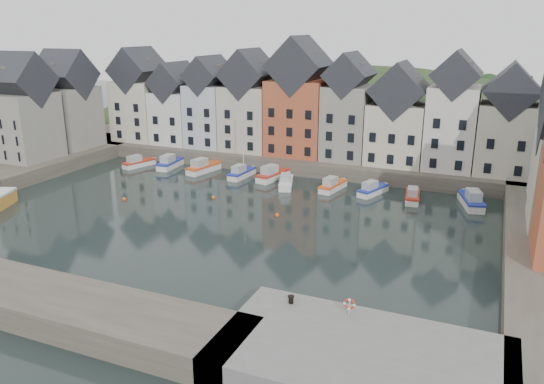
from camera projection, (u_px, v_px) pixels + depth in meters
The scene contains 19 objects.
ground at pixel (210, 223), 58.81m from camera, with size 260.00×260.00×0.00m, color black.
far_quay at pixel (302, 157), 84.88m from camera, with size 90.00×16.00×2.00m, color #483E37.
near_quay at pixel (361, 362), 32.71m from camera, with size 18.00×10.00×2.00m, color #60605E.
hillside at pixel (342, 217), 113.34m from camera, with size 153.60×70.40×64.00m.
far_terrace at pixel (319, 111), 79.59m from camera, with size 72.37×8.16×17.78m.
left_terrace at pixel (47, 109), 81.52m from camera, with size 7.65×17.00×15.69m.
mooring_buoys at pixel (203, 204), 64.95m from camera, with size 20.50×5.50×0.50m.
boat_a at pixel (138, 163), 82.71m from camera, with size 3.16×5.59×2.05m.
boat_b at pixel (170, 163), 82.15m from camera, with size 2.36×6.28×2.36m.
boat_c at pixel (203, 168), 79.52m from camera, with size 3.06×6.51×2.40m.
boat_d at pixel (241, 173), 76.71m from camera, with size 2.17×5.75×10.78m.
boat_e at pixel (273, 175), 75.60m from camera, with size 3.19×6.61×2.44m.
boat_f at pixel (286, 182), 72.17m from camera, with size 3.46×5.89×2.16m.
boat_g at pixel (332, 186), 70.64m from camera, with size 2.64×5.73×2.12m.
boat_h at pixel (372, 190), 68.87m from camera, with size 3.36×5.62×2.06m.
boat_i at pixel (412, 196), 66.28m from camera, with size 2.34×5.55×2.07m.
boat_j at pixel (471, 201), 64.21m from camera, with size 3.70×6.75×2.48m.
mooring_bollard at pixel (291, 299), 37.64m from camera, with size 0.48×0.48×0.56m.
life_ring_post at pixel (350, 304), 35.85m from camera, with size 0.80×0.17×1.30m.
Camera 1 is at (27.94, -48.04, 20.74)m, focal length 35.00 mm.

